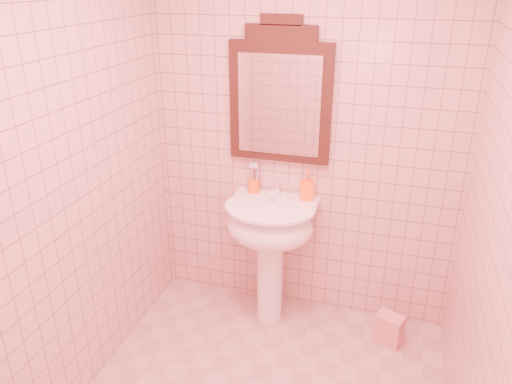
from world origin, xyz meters
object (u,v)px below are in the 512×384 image
(toothbrush_cup, at_px, (254,185))
(pedestal_sink, at_px, (270,234))
(mirror, at_px, (280,97))
(soap_dispenser, at_px, (307,186))
(towel, at_px, (389,329))

(toothbrush_cup, bearing_deg, pedestal_sink, -47.59)
(mirror, relative_size, soap_dispenser, 4.79)
(mirror, relative_size, towel, 4.31)
(toothbrush_cup, bearing_deg, soap_dispenser, -1.65)
(mirror, distance_m, soap_dispenser, 0.60)
(soap_dispenser, xyz_separation_m, towel, (0.61, -0.20, -0.85))
(pedestal_sink, distance_m, soap_dispenser, 0.39)
(pedestal_sink, xyz_separation_m, soap_dispenser, (0.20, 0.17, 0.29))
(pedestal_sink, xyz_separation_m, towel, (0.81, -0.03, -0.56))
(soap_dispenser, bearing_deg, mirror, 154.03)
(pedestal_sink, distance_m, towel, 0.99)
(pedestal_sink, height_order, mirror, mirror)
(toothbrush_cup, relative_size, soap_dispenser, 0.96)
(soap_dispenser, bearing_deg, pedestal_sink, -156.16)
(mirror, bearing_deg, towel, -16.16)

